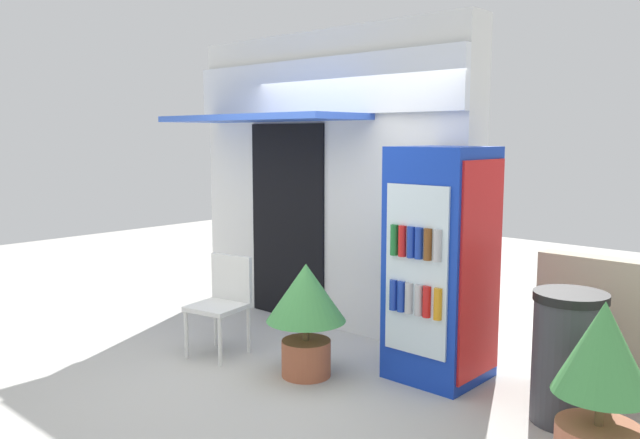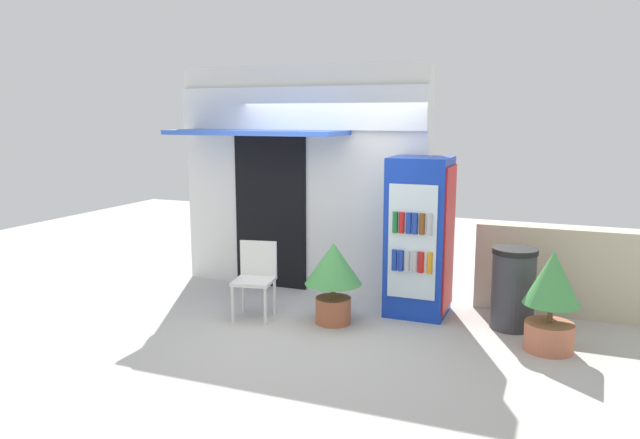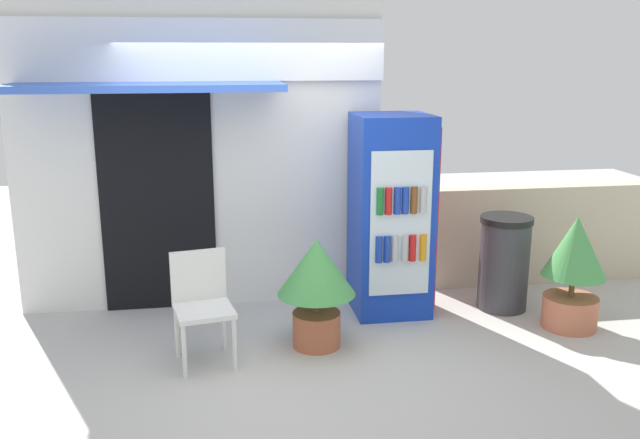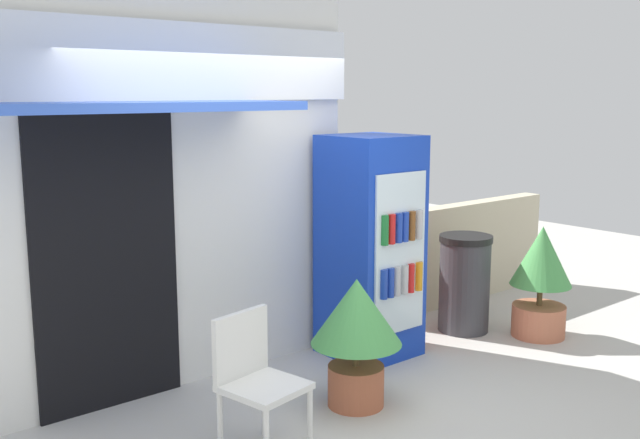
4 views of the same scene
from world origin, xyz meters
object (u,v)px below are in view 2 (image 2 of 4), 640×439
drink_cooler (419,237)px  trash_bin (513,288)px  plastic_chair (256,274)px  potted_plant_near_shop (333,273)px  potted_plant_curbside (552,295)px

drink_cooler → trash_bin: (1.09, -0.12, -0.48)m
plastic_chair → trash_bin: (2.85, 0.68, -0.05)m
plastic_chair → potted_plant_near_shop: size_ratio=0.94×
drink_cooler → potted_plant_curbside: bearing=-24.2°
drink_cooler → potted_plant_curbside: drink_cooler is taller
trash_bin → drink_cooler: bearing=173.5°
plastic_chair → potted_plant_near_shop: potted_plant_near_shop is taller
drink_cooler → trash_bin: drink_cooler is taller
drink_cooler → potted_plant_curbside: size_ratio=1.82×
drink_cooler → plastic_chair: bearing=-155.4°
drink_cooler → trash_bin: 1.20m
potted_plant_curbside → potted_plant_near_shop: bearing=-179.1°
trash_bin → potted_plant_curbside: bearing=-53.6°
potted_plant_near_shop → drink_cooler: bearing=40.9°
potted_plant_curbside → trash_bin: bearing=126.4°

